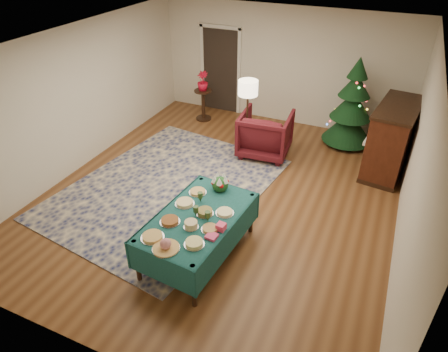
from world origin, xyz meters
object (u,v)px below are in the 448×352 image
at_px(armchair, 265,132).
at_px(potted_plant, 203,85).
at_px(side_table, 203,105).
at_px(piano, 391,140).
at_px(buffet_table, 198,224).
at_px(gift_box, 221,227).
at_px(christmas_tree, 352,107).
at_px(floor_lamp, 248,93).

xyz_separation_m(armchair, potted_plant, (-1.97, 1.04, 0.37)).
distance_m(side_table, piano, 4.44).
relative_size(buffet_table, potted_plant, 4.21).
xyz_separation_m(gift_box, christmas_tree, (0.97, 4.60, 0.10)).
xyz_separation_m(buffet_table, piano, (2.31, 3.67, 0.09)).
height_order(armchair, potted_plant, armchair).
xyz_separation_m(floor_lamp, christmas_tree, (1.87, 1.35, -0.50)).
xyz_separation_m(potted_plant, piano, (4.39, -0.65, -0.22)).
xyz_separation_m(buffet_table, gift_box, (0.43, -0.13, 0.19)).
relative_size(armchair, floor_lamp, 0.64).
xyz_separation_m(side_table, piano, (4.39, -0.65, 0.30)).
bearing_deg(side_table, piano, -8.49).
xyz_separation_m(floor_lamp, potted_plant, (-1.61, 1.20, -0.49)).
xyz_separation_m(potted_plant, christmas_tree, (3.47, 0.15, -0.01)).
bearing_deg(gift_box, piano, 63.61).
bearing_deg(piano, side_table, 171.51).
relative_size(floor_lamp, potted_plant, 3.51).
distance_m(buffet_table, armchair, 3.29).
bearing_deg(buffet_table, armchair, 91.90).
xyz_separation_m(buffet_table, floor_lamp, (-0.47, 3.13, 0.79)).
xyz_separation_m(floor_lamp, piano, (2.78, 0.54, -0.71)).
bearing_deg(christmas_tree, piano, -41.39).
relative_size(buffet_table, gift_box, 16.80).
xyz_separation_m(gift_box, potted_plant, (-2.50, 4.45, 0.12)).
xyz_separation_m(gift_box, armchair, (-0.53, 3.41, -0.25)).
relative_size(gift_box, armchair, 0.11).
bearing_deg(christmas_tree, armchair, -141.74).
bearing_deg(buffet_table, side_table, 115.64).
bearing_deg(floor_lamp, armchair, 23.65).
bearing_deg(christmas_tree, potted_plant, -177.55).
height_order(buffet_table, potted_plant, potted_plant).
relative_size(gift_box, floor_lamp, 0.07).
bearing_deg(gift_box, buffet_table, 163.01).
bearing_deg(gift_box, christmas_tree, 78.05).
bearing_deg(floor_lamp, side_table, 143.31).
height_order(buffet_table, floor_lamp, floor_lamp).
distance_m(potted_plant, piano, 4.44).
bearing_deg(armchair, piano, -175.66).
bearing_deg(christmas_tree, floor_lamp, -144.20).
relative_size(potted_plant, christmas_tree, 0.24).
distance_m(gift_box, christmas_tree, 4.71).
distance_m(side_table, christmas_tree, 3.51).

